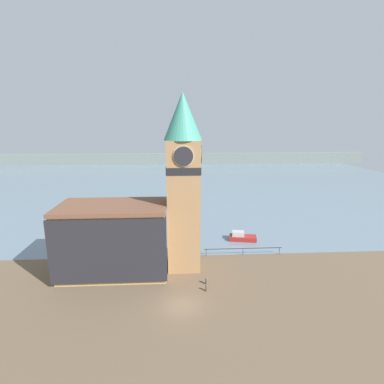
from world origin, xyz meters
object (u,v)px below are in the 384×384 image
object	(u,v)px
clock_tower	(183,179)
boat_near	(242,237)
mooring_bollard_far	(206,281)
pier_building	(114,239)
mooring_bollard_near	(207,288)

from	to	relation	value
clock_tower	boat_near	xyz separation A→B (m)	(9.90, 8.75, -11.52)
mooring_bollard_far	boat_near	bearing A→B (deg)	61.63
clock_tower	pier_building	distance (m)	11.73
pier_building	mooring_bollard_far	bearing A→B (deg)	-18.67
clock_tower	mooring_bollard_near	bearing A→B (deg)	-68.79
mooring_bollard_near	mooring_bollard_far	bearing A→B (deg)	84.54
pier_building	boat_near	distance (m)	21.54
clock_tower	boat_near	distance (m)	17.53
boat_near	mooring_bollard_far	distance (m)	15.37
clock_tower	mooring_bollard_far	distance (m)	12.82
pier_building	boat_near	bearing A→B (deg)	27.03
clock_tower	boat_near	bearing A→B (deg)	41.48
pier_building	clock_tower	bearing A→B (deg)	5.52
clock_tower	mooring_bollard_near	size ratio (longest dim) A/B	27.65
pier_building	mooring_bollard_far	world-z (taller)	pier_building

